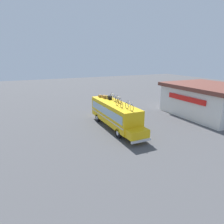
# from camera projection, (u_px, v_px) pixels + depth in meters

# --- Properties ---
(ground_plane) EXTENTS (120.00, 120.00, 0.00)m
(ground_plane) POSITION_uv_depth(u_px,v_px,m) (114.00, 127.00, 24.38)
(ground_plane) COLOR #4C4C4F
(bus) EXTENTS (10.83, 2.45, 3.13)m
(bus) POSITION_uv_depth(u_px,v_px,m) (115.00, 114.00, 23.69)
(bus) COLOR yellow
(bus) RESTS_ON ground
(luggage_bag_1) EXTENTS (0.50, 0.34, 0.33)m
(luggage_bag_1) POSITION_uv_depth(u_px,v_px,m) (100.00, 96.00, 26.68)
(luggage_bag_1) COLOR olive
(luggage_bag_1) RESTS_ON bus
(luggage_bag_2) EXTENTS (0.70, 0.40, 0.40)m
(luggage_bag_2) POSITION_uv_depth(u_px,v_px,m) (104.00, 97.00, 26.05)
(luggage_bag_2) COLOR olive
(luggage_bag_2) RESTS_ON bus
(luggage_bag_3) EXTENTS (0.50, 0.47, 0.48)m
(luggage_bag_3) POSITION_uv_depth(u_px,v_px,m) (110.00, 98.00, 25.33)
(luggage_bag_3) COLOR black
(luggage_bag_3) RESTS_ON bus
(rooftop_bicycle_1) EXTENTS (1.71, 0.44, 0.96)m
(rooftop_bicycle_1) POSITION_uv_depth(u_px,v_px,m) (113.00, 97.00, 24.67)
(rooftop_bicycle_1) COLOR black
(rooftop_bicycle_1) RESTS_ON bus
(rooftop_bicycle_2) EXTENTS (1.71, 0.44, 0.91)m
(rooftop_bicycle_2) POSITION_uv_depth(u_px,v_px,m) (118.00, 100.00, 23.27)
(rooftop_bicycle_2) COLOR black
(rooftop_bicycle_2) RESTS_ON bus
(rooftop_bicycle_3) EXTENTS (1.74, 0.44, 0.86)m
(rooftop_bicycle_3) POSITION_uv_depth(u_px,v_px,m) (119.00, 104.00, 21.50)
(rooftop_bicycle_3) COLOR black
(rooftop_bicycle_3) RESTS_ON bus
(rooftop_bicycle_4) EXTENTS (1.70, 0.44, 0.94)m
(rooftop_bicycle_4) POSITION_uv_depth(u_px,v_px,m) (129.00, 106.00, 20.21)
(rooftop_bicycle_4) COLOR black
(rooftop_bicycle_4) RESTS_ON bus
(roadside_building) EXTENTS (11.80, 9.73, 4.60)m
(roadside_building) POSITION_uv_depth(u_px,v_px,m) (208.00, 100.00, 28.91)
(roadside_building) COLOR silver
(roadside_building) RESTS_ON ground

